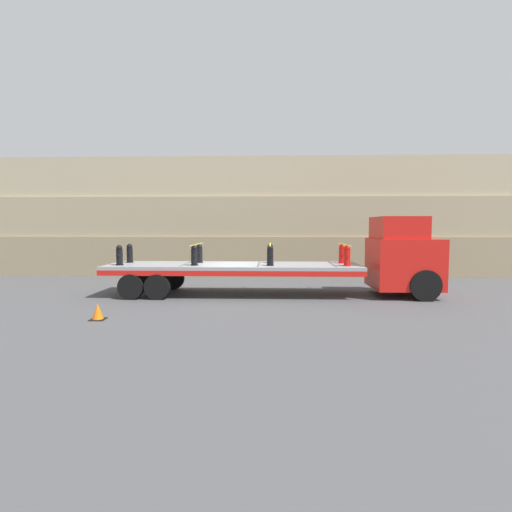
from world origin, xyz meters
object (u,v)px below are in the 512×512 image
flatbed_trailer (215,270)px  fire_hydrant_black_far_2 (270,254)px  fire_hydrant_red_far_3 (342,254)px  fire_hydrant_red_near_3 (347,256)px  traffic_cone (98,312)px  truck_cab (405,256)px  fire_hydrant_black_far_1 (199,254)px  fire_hydrant_black_near_2 (270,256)px  fire_hydrant_black_near_0 (119,255)px  fire_hydrant_black_near_1 (194,256)px  fire_hydrant_black_far_0 (130,253)px

flatbed_trailer → fire_hydrant_black_far_2: bearing=14.4°
fire_hydrant_red_far_3 → fire_hydrant_red_near_3: bearing=-90.0°
flatbed_trailer → traffic_cone: flatbed_trailer is taller
truck_cab → flatbed_trailer: truck_cab is taller
fire_hydrant_black_far_1 → fire_hydrant_black_near_2: bearing=-21.1°
fire_hydrant_black_near_0 → fire_hydrant_black_far_1: size_ratio=1.00×
fire_hydrant_black_near_1 → fire_hydrant_black_far_1: size_ratio=1.00×
fire_hydrant_black_near_2 → fire_hydrant_black_far_2: size_ratio=1.00×
fire_hydrant_black_near_1 → fire_hydrant_red_near_3: bearing=0.0°
traffic_cone → fire_hydrant_red_far_3: bearing=32.2°
fire_hydrant_black_near_0 → fire_hydrant_red_near_3: 8.79m
fire_hydrant_black_far_0 → fire_hydrant_red_near_3: bearing=-7.3°
flatbed_trailer → fire_hydrant_black_near_0: size_ratio=12.73×
fire_hydrant_black_near_2 → fire_hydrant_red_near_3: size_ratio=1.00×
fire_hydrant_black_near_0 → fire_hydrant_black_far_2: (5.86, 1.13, 0.00)m
fire_hydrant_black_near_0 → fire_hydrant_red_far_3: same height
truck_cab → fire_hydrant_black_near_2: 5.33m
truck_cab → fire_hydrant_black_far_0: (-11.16, 0.57, 0.05)m
fire_hydrant_red_far_3 → flatbed_trailer: bearing=-173.7°
flatbed_trailer → fire_hydrant_black_near_2: size_ratio=12.73×
fire_hydrant_black_near_0 → fire_hydrant_red_far_3: size_ratio=1.00×
fire_hydrant_black_far_1 → fire_hydrant_black_far_2: 2.93m
fire_hydrant_black_far_0 → fire_hydrant_red_near_3: same height
fire_hydrant_black_near_1 → fire_hydrant_red_near_3: same height
fire_hydrant_black_near_0 → fire_hydrant_black_far_1: 3.14m
fire_hydrant_black_far_2 → fire_hydrant_black_near_1: bearing=-158.9°
fire_hydrant_black_near_2 → fire_hydrant_black_far_2: 1.13m
fire_hydrant_black_near_0 → fire_hydrant_black_near_1: 2.93m
fire_hydrant_black_near_2 → fire_hydrant_black_near_0: bearing=180.0°
fire_hydrant_black_near_2 → traffic_cone: 6.52m
fire_hydrant_black_far_1 → traffic_cone: bearing=-112.8°
fire_hydrant_black_far_0 → traffic_cone: 5.27m
fire_hydrant_black_near_0 → fire_hydrant_black_far_2: bearing=10.9°
fire_hydrant_black_far_0 → traffic_cone: size_ratio=1.62×
fire_hydrant_black_far_0 → fire_hydrant_black_near_2: same height
fire_hydrant_black_far_0 → fire_hydrant_red_far_3: bearing=0.0°
fire_hydrant_black_near_2 → fire_hydrant_red_near_3: (2.93, 0.00, 0.00)m
fire_hydrant_red_far_3 → traffic_cone: fire_hydrant_red_far_3 is taller
flatbed_trailer → fire_hydrant_black_far_0: fire_hydrant_black_far_0 is taller
traffic_cone → truck_cab: bearing=23.3°
truck_cab → fire_hydrant_black_near_0: truck_cab is taller
fire_hydrant_black_near_0 → fire_hydrant_black_far_2: size_ratio=1.00×
fire_hydrant_red_near_3 → fire_hydrant_red_far_3: same height
traffic_cone → fire_hydrant_black_near_2: bearing=37.7°
fire_hydrant_black_near_0 → fire_hydrant_black_far_1: same height
fire_hydrant_black_near_0 → traffic_cone: 4.21m
flatbed_trailer → traffic_cone: 5.34m
flatbed_trailer → fire_hydrant_black_far_1: bearing=141.8°
flatbed_trailer → fire_hydrant_black_far_1: 1.10m
fire_hydrant_black_near_0 → fire_hydrant_black_near_2: bearing=0.0°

